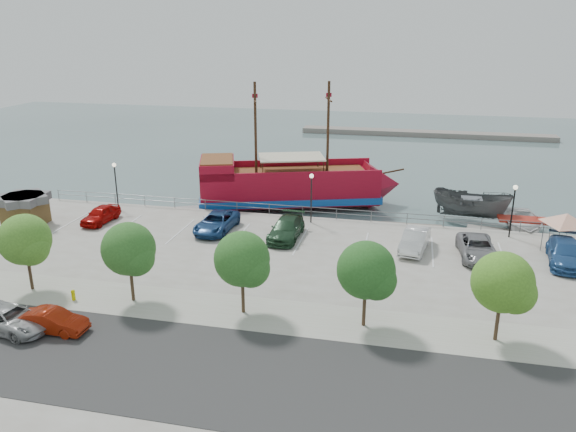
# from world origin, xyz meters

# --- Properties ---
(ground) EXTENTS (160.00, 160.00, 0.00)m
(ground) POSITION_xyz_m (0.00, 0.00, -1.00)
(ground) COLOR #445B5C
(street) EXTENTS (100.00, 8.00, 0.04)m
(street) POSITION_xyz_m (0.00, -16.00, 0.01)
(street) COLOR #313131
(street) RESTS_ON land_slab
(sidewalk) EXTENTS (100.00, 4.00, 0.05)m
(sidewalk) POSITION_xyz_m (0.00, -10.00, 0.01)
(sidewalk) COLOR #9F9D8A
(sidewalk) RESTS_ON land_slab
(seawall_railing) EXTENTS (50.00, 0.06, 1.00)m
(seawall_railing) POSITION_xyz_m (0.00, 7.80, 0.53)
(seawall_railing) COLOR slate
(seawall_railing) RESTS_ON land_slab
(far_shore) EXTENTS (40.00, 3.00, 0.80)m
(far_shore) POSITION_xyz_m (10.00, 55.00, -0.60)
(far_shore) COLOR gray
(far_shore) RESTS_ON ground
(pirate_ship) EXTENTS (20.37, 11.23, 12.63)m
(pirate_ship) POSITION_xyz_m (-2.08, 13.98, 1.11)
(pirate_ship) COLOR maroon
(pirate_ship) RESTS_ON ground
(patrol_boat) EXTENTS (7.47, 4.59, 2.71)m
(patrol_boat) POSITION_xyz_m (13.57, 12.71, 0.36)
(patrol_boat) COLOR #4E5051
(patrol_boat) RESTS_ON ground
(speedboat) EXTENTS (4.80, 6.68, 1.37)m
(speedboat) POSITION_xyz_m (17.72, 10.91, -0.31)
(speedboat) COLOR silver
(speedboat) RESTS_ON ground
(dock_west) EXTENTS (6.88, 4.56, 0.38)m
(dock_west) POSITION_xyz_m (-13.21, 9.20, -0.81)
(dock_west) COLOR gray
(dock_west) RESTS_ON ground
(dock_mid) EXTENTS (6.33, 1.98, 0.36)m
(dock_mid) POSITION_xyz_m (7.93, 9.20, -0.82)
(dock_mid) COLOR #6F675C
(dock_mid) RESTS_ON ground
(dock_east) EXTENTS (7.32, 3.27, 0.40)m
(dock_east) POSITION_xyz_m (16.57, 9.20, -0.80)
(dock_east) COLOR gray
(dock_east) RESTS_ON ground
(shed) EXTENTS (3.43, 3.43, 2.64)m
(shed) POSITION_xyz_m (-23.22, 0.65, 1.41)
(shed) COLOR brown
(shed) RESTS_ON land_slab
(canopy_tent) EXTENTS (5.21, 5.21, 3.27)m
(canopy_tent) POSITION_xyz_m (19.48, 4.59, 2.85)
(canopy_tent) COLOR slate
(canopy_tent) RESTS_ON land_slab
(street_van) EXTENTS (5.20, 3.06, 1.36)m
(street_van) POSITION_xyz_m (-12.90, -14.66, 0.68)
(street_van) COLOR #A3A3A4
(street_van) RESTS_ON street
(street_sedan) EXTENTS (3.88, 1.40, 1.27)m
(street_sedan) POSITION_xyz_m (-10.52, -14.33, 0.64)
(street_sedan) COLOR maroon
(street_sedan) RESTS_ON street
(fire_hydrant) EXTENTS (0.25, 0.25, 0.72)m
(fire_hydrant) POSITION_xyz_m (-11.55, -10.80, 0.39)
(fire_hydrant) COLOR #CEC800
(fire_hydrant) RESTS_ON sidewalk
(lamp_post_left) EXTENTS (0.36, 0.36, 4.28)m
(lamp_post_left) POSITION_xyz_m (-18.00, 6.50, 2.94)
(lamp_post_left) COLOR black
(lamp_post_left) RESTS_ON land_slab
(lamp_post_mid) EXTENTS (0.36, 0.36, 4.28)m
(lamp_post_mid) POSITION_xyz_m (0.00, 6.50, 2.94)
(lamp_post_mid) COLOR black
(lamp_post_mid) RESTS_ON land_slab
(lamp_post_right) EXTENTS (0.36, 0.36, 4.28)m
(lamp_post_right) POSITION_xyz_m (16.00, 6.50, 2.94)
(lamp_post_right) COLOR black
(lamp_post_right) RESTS_ON land_slab
(tree_b) EXTENTS (3.30, 3.20, 5.00)m
(tree_b) POSITION_xyz_m (-14.85, -10.07, 3.30)
(tree_b) COLOR #473321
(tree_b) RESTS_ON sidewalk
(tree_c) EXTENTS (3.30, 3.20, 5.00)m
(tree_c) POSITION_xyz_m (-7.85, -10.07, 3.30)
(tree_c) COLOR #473321
(tree_c) RESTS_ON sidewalk
(tree_d) EXTENTS (3.30, 3.20, 5.00)m
(tree_d) POSITION_xyz_m (-0.85, -10.07, 3.30)
(tree_d) COLOR #473321
(tree_d) RESTS_ON sidewalk
(tree_e) EXTENTS (3.30, 3.20, 5.00)m
(tree_e) POSITION_xyz_m (6.15, -10.07, 3.30)
(tree_e) COLOR #473321
(tree_e) RESTS_ON sidewalk
(tree_f) EXTENTS (3.30, 3.20, 5.00)m
(tree_f) POSITION_xyz_m (13.15, -10.07, 3.30)
(tree_f) COLOR #473321
(tree_f) RESTS_ON sidewalk
(parked_car_a) EXTENTS (1.97, 4.31, 1.43)m
(parked_car_a) POSITION_xyz_m (-17.48, 2.65, 0.72)
(parked_car_a) COLOR #A20604
(parked_car_a) RESTS_ON land_slab
(parked_car_c) EXTENTS (2.74, 5.49, 1.49)m
(parked_car_c) POSITION_xyz_m (-7.14, 2.79, 0.75)
(parked_car_c) COLOR navy
(parked_car_c) RESTS_ON land_slab
(parked_car_d) EXTENTS (2.30, 5.42, 1.56)m
(parked_car_d) POSITION_xyz_m (-1.24, 2.46, 0.78)
(parked_car_d) COLOR #1F4127
(parked_car_d) RESTS_ON land_slab
(parked_car_f) EXTENTS (2.46, 5.00, 1.58)m
(parked_car_f) POSITION_xyz_m (8.67, 2.05, 0.79)
(parked_car_f) COLOR silver
(parked_car_f) RESTS_ON land_slab
(parked_car_g) EXTENTS (2.85, 5.52, 1.49)m
(parked_car_g) POSITION_xyz_m (13.08, 1.57, 0.74)
(parked_car_g) COLOR gray
(parked_car_g) RESTS_ON land_slab
(parked_car_h) EXTENTS (2.87, 5.76, 1.61)m
(parked_car_h) POSITION_xyz_m (19.02, 1.79, 0.80)
(parked_car_h) COLOR #28528D
(parked_car_h) RESTS_ON land_slab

